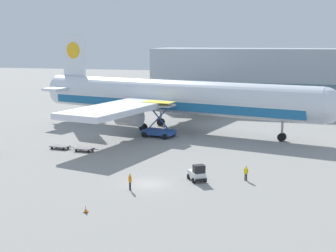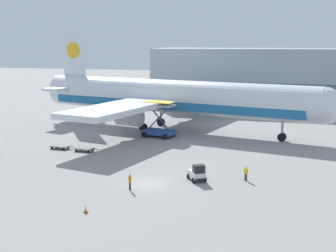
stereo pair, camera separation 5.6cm
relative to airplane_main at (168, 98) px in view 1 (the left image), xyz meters
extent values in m
plane|color=gray|center=(6.41, -32.01, -5.84)|extent=(400.00, 400.00, 0.00)
cylinder|color=silver|center=(0.77, -0.18, 0.26)|extent=(51.96, 17.42, 5.80)
cube|color=#1E669E|center=(0.77, -0.18, -1.04)|extent=(47.89, 16.36, 1.45)
sphere|color=silver|center=(26.10, -6.06, 0.26)|extent=(5.68, 5.68, 5.68)
cone|color=silver|center=(-24.55, 5.71, 0.26)|extent=(7.46, 6.81, 5.51)
cube|color=silver|center=(-20.50, 4.76, 7.16)|extent=(5.16, 1.61, 8.00)
cylinder|color=yellow|center=(-20.50, 4.76, 8.12)|extent=(3.24, 1.26, 3.20)
cube|color=silver|center=(-21.51, 5.00, 0.84)|extent=(6.45, 13.48, 0.50)
cube|color=silver|center=(-1.76, 0.41, -0.46)|extent=(18.66, 48.57, 0.90)
cylinder|color=#9EA0A5|center=(-4.04, -9.41, -2.26)|extent=(4.72, 3.68, 2.80)
cylinder|color=#9EA0A5|center=(0.52, 10.23, -2.26)|extent=(4.72, 3.68, 2.80)
cylinder|color=#9EA0A5|center=(20.02, -4.65, -3.19)|extent=(0.36, 0.36, 4.00)
cylinder|color=black|center=(20.02, -4.65, -5.19)|extent=(1.47, 1.17, 1.30)
cylinder|color=#9EA0A5|center=(-4.00, -2.35, -3.19)|extent=(0.36, 0.36, 4.00)
cylinder|color=black|center=(-4.00, -2.35, -5.19)|extent=(1.47, 1.17, 1.30)
cylinder|color=#9EA0A5|center=(-2.56, 3.88, -3.19)|extent=(0.36, 0.36, 4.00)
cylinder|color=black|center=(-2.56, 3.88, -5.19)|extent=(1.47, 1.17, 1.30)
cube|color=#284C99|center=(0.10, -6.48, -5.04)|extent=(5.74, 4.10, 0.70)
cube|color=#B2B2B7|center=(0.10, -6.48, -0.53)|extent=(5.46, 3.89, 0.30)
cube|color=yellow|center=(0.10, -6.48, 0.02)|extent=(5.46, 3.89, 0.08)
cube|color=#284C99|center=(0.10, -6.48, -2.61)|extent=(4.20, 1.12, 4.28)
cube|color=#284C99|center=(0.10, -6.48, -2.61)|extent=(4.20, 1.12, 4.28)
cylinder|color=black|center=(2.34, -5.47, -5.39)|extent=(0.96, 0.55, 0.90)
cylinder|color=black|center=(1.66, -8.39, -5.39)|extent=(0.96, 0.55, 0.90)
cylinder|color=black|center=(-1.46, -4.58, -5.39)|extent=(0.96, 0.55, 0.90)
cylinder|color=black|center=(-2.14, -7.50, -5.39)|extent=(0.96, 0.55, 0.90)
cube|color=silver|center=(11.29, -29.32, -5.14)|extent=(2.42, 2.69, 0.80)
cube|color=black|center=(11.64, -29.86, -4.29)|extent=(1.53, 1.43, 0.90)
cube|color=black|center=(11.96, -30.35, -5.42)|extent=(1.15, 0.82, 0.24)
cylinder|color=black|center=(12.32, -29.61, -5.54)|extent=(0.53, 0.63, 0.60)
cylinder|color=black|center=(11.14, -30.37, -5.54)|extent=(0.53, 0.63, 0.60)
cylinder|color=black|center=(11.45, -28.26, -5.54)|extent=(0.53, 0.63, 0.60)
cylinder|color=black|center=(10.27, -29.02, -5.54)|extent=(0.53, 0.63, 0.60)
cube|color=#56565B|center=(-11.54, -18.94, -5.42)|extent=(2.88, 1.66, 0.12)
cube|color=#56565B|center=(-9.69, -19.05, -5.42)|extent=(0.90, 0.13, 0.08)
cylinder|color=black|center=(-10.52, -18.36, -5.66)|extent=(0.37, 0.16, 0.36)
cylinder|color=black|center=(-10.60, -19.63, -5.66)|extent=(0.37, 0.16, 0.36)
cylinder|color=black|center=(-12.48, -18.25, -5.66)|extent=(0.37, 0.16, 0.36)
cylinder|color=black|center=(-12.55, -19.52, -5.66)|extent=(0.37, 0.16, 0.36)
cube|color=#56565B|center=(-7.36, -19.44, -5.42)|extent=(2.88, 1.66, 0.12)
cube|color=#56565B|center=(-5.51, -19.55, -5.42)|extent=(0.90, 0.13, 0.08)
cylinder|color=black|center=(-6.35, -18.86, -5.66)|extent=(0.37, 0.16, 0.36)
cylinder|color=black|center=(-6.42, -20.13, -5.66)|extent=(0.37, 0.16, 0.36)
cylinder|color=black|center=(-8.30, -18.75, -5.66)|extent=(0.37, 0.16, 0.36)
cylinder|color=black|center=(-8.38, -20.02, -5.66)|extent=(0.37, 0.16, 0.36)
cylinder|color=black|center=(16.63, -27.81, -5.43)|extent=(0.14, 0.14, 0.82)
cylinder|color=black|center=(16.81, -27.90, -5.43)|extent=(0.14, 0.14, 0.82)
cube|color=yellow|center=(16.72, -27.86, -4.71)|extent=(0.42, 0.36, 0.62)
cylinder|color=yellow|center=(16.50, -27.75, -4.68)|extent=(0.09, 0.09, 0.56)
cylinder|color=yellow|center=(16.93, -27.96, -4.68)|extent=(0.09, 0.09, 0.56)
sphere|color=#DBB28E|center=(16.72, -27.86, -4.29)|extent=(0.22, 0.22, 0.22)
sphere|color=yellow|center=(16.72, -27.86, -4.22)|extent=(0.21, 0.21, 0.21)
cylinder|color=black|center=(5.18, -34.69, -5.40)|extent=(0.14, 0.14, 0.87)
cylinder|color=black|center=(5.05, -34.54, -5.40)|extent=(0.14, 0.14, 0.87)
cube|color=orange|center=(5.12, -34.61, -4.64)|extent=(0.40, 0.42, 0.66)
cylinder|color=orange|center=(5.28, -34.80, -4.60)|extent=(0.09, 0.09, 0.59)
cylinder|color=orange|center=(4.96, -34.43, -4.60)|extent=(0.09, 0.09, 0.59)
sphere|color=#DBB28E|center=(5.12, -34.61, -4.19)|extent=(0.24, 0.24, 0.24)
sphere|color=yellow|center=(5.12, -34.61, -4.13)|extent=(0.23, 0.23, 0.23)
cube|color=black|center=(3.40, -42.00, -5.82)|extent=(0.40, 0.40, 0.04)
cone|color=orange|center=(3.40, -42.00, -5.47)|extent=(0.32, 0.32, 0.66)
cylinder|color=white|center=(3.40, -42.00, -5.44)|extent=(0.19, 0.19, 0.09)
camera|label=1|loc=(21.63, -79.87, 9.84)|focal=50.00mm
camera|label=2|loc=(21.68, -79.85, 9.84)|focal=50.00mm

